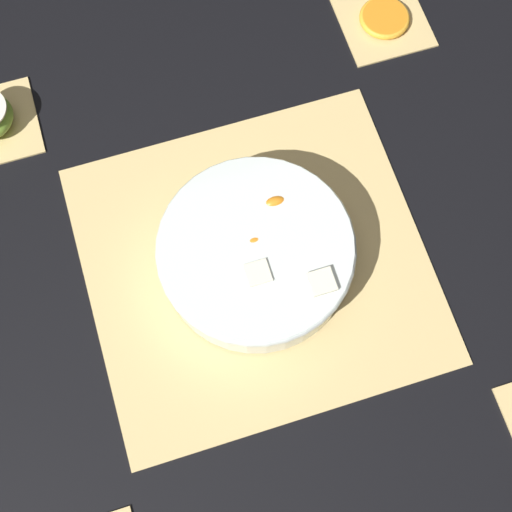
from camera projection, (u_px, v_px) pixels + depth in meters
The scene contains 5 objects.
ground_plane at pixel (256, 264), 0.92m from camera, with size 6.00×6.00×0.00m, color black.
bamboo_mat_center at pixel (256, 263), 0.92m from camera, with size 0.43×0.41×0.01m.
coaster_mat_near_left at pixel (384, 21), 1.04m from camera, with size 0.12×0.12×0.01m.
fruit_salad_bowl at pixel (257, 254), 0.88m from camera, with size 0.24×0.24×0.07m.
orange_slice_whole at pixel (384, 18), 1.03m from camera, with size 0.07×0.07×0.01m.
Camera 1 is at (0.09, 0.28, 0.87)m, focal length 50.00 mm.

